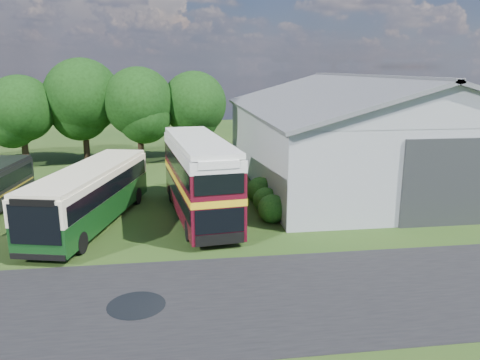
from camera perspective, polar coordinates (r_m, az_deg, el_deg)
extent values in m
plane|color=#1D3E13|center=(21.30, -7.82, -10.83)|extent=(120.00, 120.00, 0.00)
cube|color=black|center=(18.82, 1.70, -14.17)|extent=(60.00, 8.00, 0.02)
cylinder|color=black|center=(18.68, -12.52, -14.74)|extent=(2.20, 2.20, 0.01)
cube|color=gray|center=(38.85, 14.66, 4.27)|extent=(18.00, 24.00, 5.50)
cube|color=#2D3033|center=(28.34, 23.88, -0.35)|extent=(5.20, 0.18, 5.00)
cylinder|color=black|center=(45.46, -24.69, 3.21)|extent=(0.56, 0.56, 3.06)
sphere|color=black|center=(45.02, -25.16, 7.89)|extent=(5.78, 5.78, 5.78)
cylinder|color=black|center=(45.49, -18.22, 4.13)|extent=(0.56, 0.56, 3.60)
sphere|color=black|center=(45.03, -18.64, 9.65)|extent=(6.80, 6.80, 6.80)
cylinder|color=black|center=(43.90, -11.99, 4.00)|extent=(0.56, 0.56, 3.31)
sphere|color=black|center=(43.43, -12.25, 9.27)|extent=(6.26, 6.26, 6.26)
cylinder|color=black|center=(44.63, -5.49, 4.30)|extent=(0.56, 0.56, 3.17)
sphere|color=black|center=(44.17, -5.60, 9.26)|extent=(5.98, 5.98, 5.98)
sphere|color=#194714|center=(27.42, 3.93, -5.06)|extent=(1.70, 1.70, 1.70)
sphere|color=#194714|center=(29.28, 3.14, -3.83)|extent=(1.60, 1.60, 1.60)
sphere|color=#194714|center=(31.16, 2.44, -2.74)|extent=(1.80, 1.80, 1.80)
cube|color=#0E3412|center=(27.71, -17.73, -1.57)|extent=(5.60, 12.31, 2.98)
cube|color=#470A16|center=(27.57, -5.00, 0.53)|extent=(4.16, 11.36, 4.44)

